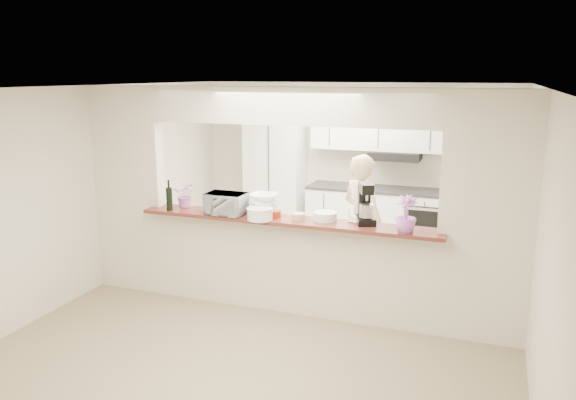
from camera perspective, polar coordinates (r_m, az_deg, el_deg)
The scene contains 19 objects.
floor at distance 6.51m, azimuth -0.03°, elevation -11.12°, with size 6.00×6.00×0.00m, color gray.
tile_overlay at distance 7.88m, azimuth 3.90°, elevation -6.78°, with size 5.00×2.90×0.01m, color silver.
partition at distance 6.07m, azimuth -0.03°, elevation 1.79°, with size 5.00×0.15×2.50m.
bar_counter at distance 6.30m, azimuth -0.04°, elevation -6.34°, with size 3.40×0.38×1.09m.
kitchen_cabinets at distance 8.77m, azimuth 4.99°, elevation 1.79°, with size 3.15×0.62×2.25m.
refrigerator at distance 8.43m, azimuth 19.66°, elevation -0.23°, with size 0.75×0.70×1.70m, color #B8B8BD.
flower_left at distance 6.71m, azimuth -10.35°, elevation 0.52°, with size 0.27×0.23×0.30m, color #CE6DB9.
wine_bottle_a at distance 6.60m, azimuth -11.97°, elevation 0.10°, with size 0.07×0.07×0.34m.
wine_bottle_b at distance 6.60m, azimuth -11.97°, elevation 0.16°, with size 0.07×0.07×0.36m.
toaster_oven at distance 6.31m, azimuth -6.32°, elevation -0.39°, with size 0.44×0.30×0.24m, color silver.
serving_bowls at distance 6.28m, azimuth -2.44°, elevation -0.44°, with size 0.31×0.31×0.23m, color white.
plate_stack_a at distance 6.06m, azimuth -2.87°, elevation -1.42°, with size 0.29×0.29×0.13m.
plate_stack_b at distance 6.04m, azimuth 3.81°, elevation -1.66°, with size 0.26×0.26×0.09m.
red_bowl at distance 6.17m, azimuth -1.43°, elevation -1.42°, with size 0.15×0.15×0.07m, color maroon.
tan_bowl at distance 6.07m, azimuth 1.07°, elevation -1.67°, with size 0.15×0.15×0.07m, color tan.
utensil_caddy at distance 5.96m, azimuth 7.38°, elevation -1.51°, with size 0.26×0.20×0.21m.
stand_mixer at distance 5.94m, azimuth 7.86°, elevation -0.52°, with size 0.28×0.34×0.44m.
flower_right at distance 5.66m, azimuth 11.89°, elevation -1.43°, with size 0.21×0.21×0.37m, color #B965BC.
person at distance 7.03m, azimuth 7.54°, elevation -2.20°, with size 0.61×0.40×1.67m, color #DCB68F.
Camera 1 is at (2.06, -5.59, 2.64)m, focal length 35.00 mm.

